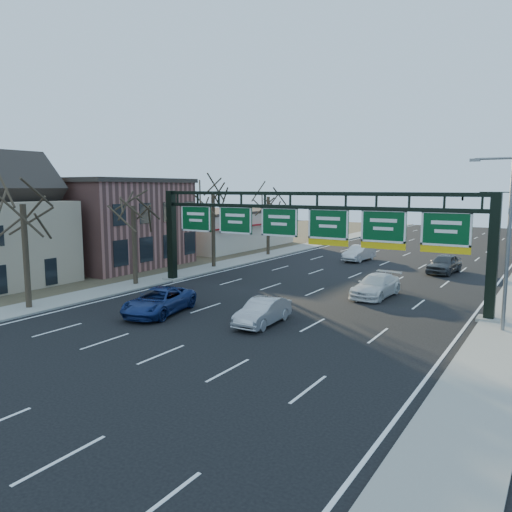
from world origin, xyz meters
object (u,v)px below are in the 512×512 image
Objects in this scene: sign_gantry at (305,230)px; car_white_wagon at (376,286)px; car_blue_suv at (159,301)px; car_silver_sedan at (263,312)px.

sign_gantry is 6.27m from car_white_wagon.
car_blue_suv is 14.77m from car_white_wagon.
car_white_wagon is (9.40, 11.40, 0.00)m from car_blue_suv.
car_silver_sedan is at bearing -81.39° from sign_gantry.
sign_gantry reaches higher than car_white_wagon.
car_white_wagon is at bearing 70.99° from car_silver_sedan.
car_silver_sedan is (1.11, -7.32, -3.92)m from sign_gantry.
car_white_wagon is at bearing 38.89° from car_blue_suv.
car_white_wagon is (4.06, 2.81, -3.87)m from sign_gantry.
car_blue_suv is at bearing -126.32° from car_white_wagon.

